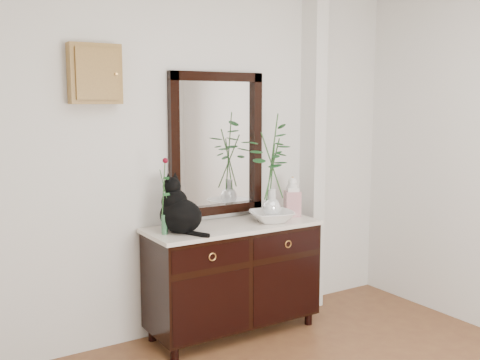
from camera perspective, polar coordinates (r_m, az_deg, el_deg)
wall_back at (r=4.32m, az=-3.60°, el=2.42°), size 3.60×0.04×2.70m
pilaster at (r=4.81m, az=7.39°, el=2.95°), size 0.12×0.20×2.70m
sideboard at (r=4.33m, az=-0.71°, el=-9.40°), size 1.33×0.52×0.82m
wall_mirror at (r=4.35m, az=-2.36°, el=3.66°), size 0.80×0.06×1.10m
key_cabinet at (r=3.93m, az=-14.52°, el=10.39°), size 0.35×0.10×0.40m
cat at (r=3.96m, az=-6.06°, el=-2.51°), size 0.40×0.43×0.40m
lotus_bowl at (r=4.33m, az=3.24°, el=-3.71°), size 0.42×0.42×0.08m
vase_branches at (r=4.27m, az=3.28°, el=1.41°), size 0.46×0.46×0.82m
bud_vase_rose at (r=3.90m, az=-7.75°, el=-1.60°), size 0.09×0.09×0.55m
ginger_jar at (r=4.53m, az=5.35°, el=-1.64°), size 0.16×0.16×0.32m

